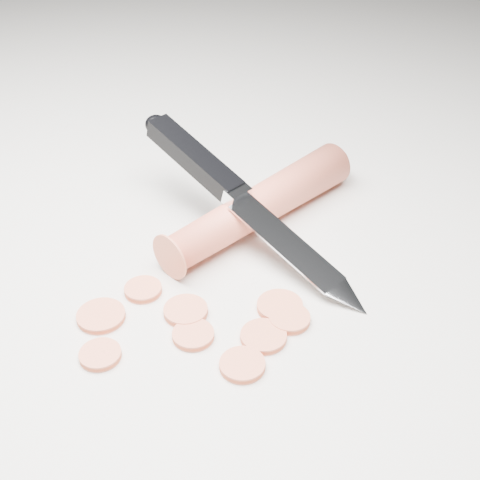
{
  "coord_description": "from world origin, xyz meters",
  "views": [
    {
      "loc": [
        0.03,
        -0.44,
        0.38
      ],
      "look_at": [
        0.04,
        0.04,
        0.02
      ],
      "focal_mm": 50.0,
      "sensor_mm": 36.0,
      "label": 1
    }
  ],
  "objects": [
    {
      "name": "carrot_slice_2",
      "position": [
        -0.04,
        -0.01,
        0.0
      ],
      "size": [
        0.03,
        0.03,
        0.01
      ],
      "primitive_type": "cylinder",
      "color": "#E66C49",
      "rests_on": "ground"
    },
    {
      "name": "carrot_slice_5",
      "position": [
        -0.07,
        -0.04,
        0.0
      ],
      "size": [
        0.04,
        0.04,
        0.01
      ],
      "primitive_type": "cylinder",
      "color": "#E66C49",
      "rests_on": "ground"
    },
    {
      "name": "ground",
      "position": [
        0.0,
        0.0,
        0.0
      ],
      "size": [
        2.4,
        2.4,
        0.0
      ],
      "primitive_type": "plane",
      "color": "silver",
      "rests_on": "ground"
    },
    {
      "name": "carrot_slice_3",
      "position": [
        0.04,
        -0.09,
        0.0
      ],
      "size": [
        0.03,
        0.03,
        0.01
      ],
      "primitive_type": "cylinder",
      "color": "#E66C49",
      "rests_on": "ground"
    },
    {
      "name": "carrot_slice_1",
      "position": [
        -0.06,
        -0.08,
        0.0
      ],
      "size": [
        0.03,
        0.03,
        0.01
      ],
      "primitive_type": "cylinder",
      "color": "#E66C49",
      "rests_on": "ground"
    },
    {
      "name": "carrot_slice_4",
      "position": [
        0.08,
        -0.03,
        0.0
      ],
      "size": [
        0.04,
        0.04,
        0.01
      ],
      "primitive_type": "cylinder",
      "color": "#E66C49",
      "rests_on": "ground"
    },
    {
      "name": "carrot_slice_0",
      "position": [
        -0.0,
        -0.04,
        0.0
      ],
      "size": [
        0.04,
        0.04,
        0.01
      ],
      "primitive_type": "cylinder",
      "color": "#E66C49",
      "rests_on": "ground"
    },
    {
      "name": "carrot",
      "position": [
        0.06,
        0.09,
        0.02
      ],
      "size": [
        0.19,
        0.18,
        0.04
      ],
      "primitive_type": "cylinder",
      "rotation": [
        1.57,
        0.0,
        -0.81
      ],
      "color": "#E3583F",
      "rests_on": "ground"
    },
    {
      "name": "carrot_slice_8",
      "position": [
        0.08,
        -0.05,
        0.0
      ],
      "size": [
        0.03,
        0.03,
        0.01
      ],
      "primitive_type": "cylinder",
      "color": "#E66C49",
      "rests_on": "ground"
    },
    {
      "name": "kitchen_knife",
      "position": [
        0.05,
        0.06,
        0.04
      ],
      "size": [
        0.21,
        0.22,
        0.09
      ],
      "primitive_type": null,
      "color": "silver",
      "rests_on": "ground"
    },
    {
      "name": "carrot_slice_6",
      "position": [
        0.06,
        -0.07,
        0.0
      ],
      "size": [
        0.04,
        0.04,
        0.01
      ],
      "primitive_type": "cylinder",
      "color": "#E66C49",
      "rests_on": "ground"
    },
    {
      "name": "carrot_slice_7",
      "position": [
        0.01,
        -0.06,
        0.0
      ],
      "size": [
        0.03,
        0.03,
        0.01
      ],
      "primitive_type": "cylinder",
      "color": "#E66C49",
      "rests_on": "ground"
    }
  ]
}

